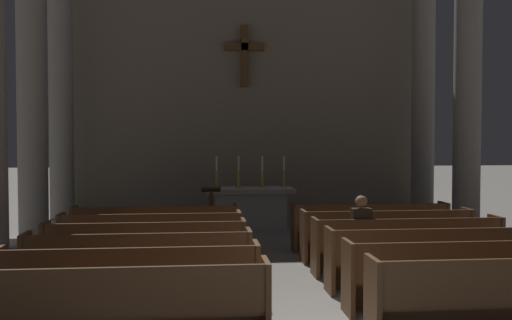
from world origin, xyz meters
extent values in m
cube|color=brown|center=(-2.13, 0.00, 0.42)|extent=(3.03, 0.40, 0.05)
cube|color=brown|center=(-2.13, -0.23, 0.70)|extent=(3.03, 0.05, 0.50)
cube|color=brown|center=(-0.59, -0.02, 0.47)|extent=(0.06, 0.50, 0.95)
cube|color=brown|center=(-2.13, 1.03, 0.42)|extent=(3.03, 0.40, 0.05)
cube|color=brown|center=(-2.13, 0.81, 0.70)|extent=(3.03, 0.05, 0.50)
cube|color=brown|center=(-2.13, 1.21, 0.20)|extent=(3.03, 0.04, 0.40)
cube|color=brown|center=(-0.59, 1.01, 0.47)|extent=(0.06, 0.50, 0.95)
cube|color=brown|center=(-2.13, 2.07, 0.42)|extent=(3.03, 0.40, 0.05)
cube|color=brown|center=(-2.13, 1.84, 0.70)|extent=(3.03, 0.05, 0.50)
cube|color=brown|center=(-2.13, 2.25, 0.20)|extent=(3.03, 0.04, 0.40)
cube|color=brown|center=(-0.59, 2.05, 0.47)|extent=(0.06, 0.50, 0.95)
cube|color=brown|center=(-3.68, 2.05, 0.47)|extent=(0.06, 0.50, 0.95)
cube|color=brown|center=(-2.13, 3.10, 0.42)|extent=(3.03, 0.40, 0.05)
cube|color=brown|center=(-2.13, 2.88, 0.70)|extent=(3.03, 0.05, 0.50)
cube|color=brown|center=(-2.13, 3.28, 0.20)|extent=(3.03, 0.04, 0.40)
cube|color=brown|center=(-0.59, 3.08, 0.47)|extent=(0.06, 0.50, 0.95)
cube|color=brown|center=(-3.68, 3.08, 0.47)|extent=(0.06, 0.50, 0.95)
cube|color=brown|center=(-2.13, 4.13, 0.42)|extent=(3.03, 0.40, 0.05)
cube|color=brown|center=(-2.13, 3.91, 0.70)|extent=(3.03, 0.05, 0.50)
cube|color=brown|center=(-2.13, 4.31, 0.20)|extent=(3.03, 0.04, 0.40)
cube|color=brown|center=(-0.59, 4.11, 0.47)|extent=(0.06, 0.50, 0.95)
cube|color=brown|center=(-3.68, 4.11, 0.47)|extent=(0.06, 0.50, 0.95)
cube|color=brown|center=(-2.13, 5.17, 0.42)|extent=(3.03, 0.40, 0.05)
cube|color=brown|center=(-2.13, 4.94, 0.70)|extent=(3.03, 0.05, 0.50)
cube|color=brown|center=(-2.13, 5.35, 0.20)|extent=(3.03, 0.04, 0.40)
cube|color=brown|center=(-0.59, 5.15, 0.47)|extent=(0.06, 0.50, 0.95)
cube|color=brown|center=(-3.68, 5.15, 0.47)|extent=(0.06, 0.50, 0.95)
cube|color=brown|center=(2.13, 0.00, 0.42)|extent=(3.03, 0.40, 0.05)
cube|color=brown|center=(2.13, 0.18, 0.20)|extent=(3.03, 0.04, 0.40)
cube|color=brown|center=(0.59, -0.02, 0.47)|extent=(0.06, 0.50, 0.95)
cube|color=brown|center=(2.13, 1.03, 0.42)|extent=(3.03, 0.40, 0.05)
cube|color=brown|center=(2.13, 0.81, 0.70)|extent=(3.03, 0.05, 0.50)
cube|color=brown|center=(2.13, 1.21, 0.20)|extent=(3.03, 0.04, 0.40)
cube|color=brown|center=(0.59, 1.01, 0.47)|extent=(0.06, 0.50, 0.95)
cube|color=brown|center=(2.13, 2.07, 0.42)|extent=(3.03, 0.40, 0.05)
cube|color=brown|center=(2.13, 1.84, 0.70)|extent=(3.03, 0.05, 0.50)
cube|color=brown|center=(2.13, 2.25, 0.20)|extent=(3.03, 0.04, 0.40)
cube|color=brown|center=(0.59, 2.05, 0.47)|extent=(0.06, 0.50, 0.95)
cube|color=brown|center=(2.13, 3.10, 0.42)|extent=(3.03, 0.40, 0.05)
cube|color=brown|center=(2.13, 2.88, 0.70)|extent=(3.03, 0.05, 0.50)
cube|color=brown|center=(2.13, 3.28, 0.20)|extent=(3.03, 0.04, 0.40)
cube|color=brown|center=(0.59, 3.08, 0.47)|extent=(0.06, 0.50, 0.95)
cube|color=brown|center=(3.68, 3.08, 0.47)|extent=(0.06, 0.50, 0.95)
cube|color=brown|center=(2.13, 4.13, 0.42)|extent=(3.03, 0.40, 0.05)
cube|color=brown|center=(2.13, 3.91, 0.70)|extent=(3.03, 0.05, 0.50)
cube|color=brown|center=(2.13, 4.31, 0.20)|extent=(3.03, 0.04, 0.40)
cube|color=brown|center=(0.59, 4.11, 0.47)|extent=(0.06, 0.50, 0.95)
cube|color=brown|center=(3.68, 4.11, 0.47)|extent=(0.06, 0.50, 0.95)
cube|color=brown|center=(2.13, 5.17, 0.42)|extent=(3.03, 0.40, 0.05)
cube|color=brown|center=(2.13, 4.94, 0.70)|extent=(3.03, 0.05, 0.50)
cube|color=brown|center=(2.13, 5.35, 0.20)|extent=(3.03, 0.04, 0.40)
cube|color=brown|center=(0.59, 5.15, 0.47)|extent=(0.06, 0.50, 0.95)
cube|color=brown|center=(3.68, 5.15, 0.47)|extent=(0.06, 0.50, 0.95)
cube|color=gray|center=(-4.79, 6.47, 0.10)|extent=(0.86, 0.86, 0.20)
cylinder|color=gray|center=(-4.79, 6.47, 3.70)|extent=(0.61, 0.61, 7.39)
cube|color=gray|center=(4.79, 6.47, 0.10)|extent=(0.86, 0.86, 0.20)
cylinder|color=gray|center=(4.79, 6.47, 3.70)|extent=(0.61, 0.61, 7.39)
cube|color=gray|center=(-4.79, 9.05, 0.10)|extent=(0.86, 0.86, 0.20)
cylinder|color=gray|center=(-4.79, 9.05, 3.70)|extent=(0.61, 0.61, 7.39)
cube|color=gray|center=(4.79, 9.05, 0.10)|extent=(0.86, 0.86, 0.20)
cylinder|color=gray|center=(4.79, 9.05, 3.70)|extent=(0.61, 0.61, 7.39)
cube|color=#A8A399|center=(0.00, 8.29, 0.44)|extent=(1.76, 0.72, 0.88)
cube|color=#A8A399|center=(0.00, 8.29, 0.94)|extent=(2.20, 0.90, 0.12)
cube|color=silver|center=(0.00, 8.29, 1.00)|extent=(2.09, 0.86, 0.01)
cylinder|color=#B79338|center=(-0.85, 8.29, 1.02)|extent=(0.16, 0.16, 0.02)
cylinder|color=#B79338|center=(-0.85, 8.29, 1.23)|extent=(0.07, 0.07, 0.44)
cylinder|color=silver|center=(-0.85, 8.29, 1.63)|extent=(0.04, 0.04, 0.36)
cylinder|color=#B79338|center=(-0.30, 8.29, 1.02)|extent=(0.16, 0.16, 0.02)
cylinder|color=#B79338|center=(-0.30, 8.29, 1.23)|extent=(0.07, 0.07, 0.44)
cylinder|color=silver|center=(-0.30, 8.29, 1.63)|extent=(0.04, 0.04, 0.36)
cylinder|color=#B79338|center=(0.30, 8.29, 1.02)|extent=(0.16, 0.16, 0.02)
cylinder|color=#B79338|center=(0.30, 8.29, 1.23)|extent=(0.07, 0.07, 0.44)
cylinder|color=silver|center=(0.30, 8.29, 1.63)|extent=(0.04, 0.04, 0.36)
cylinder|color=#B79338|center=(0.85, 8.29, 1.02)|extent=(0.16, 0.16, 0.02)
cylinder|color=#B79338|center=(0.85, 8.29, 1.23)|extent=(0.07, 0.07, 0.44)
cylinder|color=silver|center=(0.85, 8.29, 1.63)|extent=(0.04, 0.04, 0.36)
cube|color=gray|center=(0.00, 10.35, 4.15)|extent=(10.55, 0.25, 8.30)
cube|color=brown|center=(0.00, 10.12, 4.56)|extent=(0.21, 0.21, 1.71)
cube|color=brown|center=(0.00, 10.12, 4.82)|extent=(1.09, 0.21, 0.21)
cylinder|color=brown|center=(-1.02, 7.09, 0.02)|extent=(0.36, 0.36, 0.04)
cylinder|color=brown|center=(-1.02, 7.09, 0.53)|extent=(0.10, 0.10, 1.05)
cube|color=brown|center=(-1.02, 7.09, 1.08)|extent=(0.44, 0.31, 0.15)
cube|color=#26262B|center=(1.33, 3.28, 0.23)|extent=(0.24, 0.14, 0.45)
cube|color=#26262B|center=(1.33, 3.15, 0.51)|extent=(0.28, 0.36, 0.12)
cube|color=#2D2319|center=(1.33, 3.02, 0.84)|extent=(0.32, 0.20, 0.54)
sphere|color=#9E7051|center=(1.33, 3.02, 1.22)|extent=(0.20, 0.20, 0.20)
camera|label=1|loc=(-1.30, -6.06, 2.24)|focal=40.31mm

